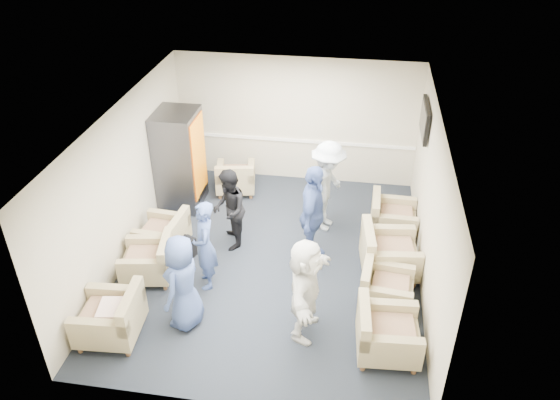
% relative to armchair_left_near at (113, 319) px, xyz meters
% --- Properties ---
extents(floor, '(6.00, 6.00, 0.00)m').
position_rel_armchair_left_near_xyz_m(floor, '(1.97, 2.09, -0.34)').
color(floor, black).
rests_on(floor, ground).
extents(ceiling, '(6.00, 6.00, 0.00)m').
position_rel_armchair_left_near_xyz_m(ceiling, '(1.97, 2.09, 2.36)').
color(ceiling, white).
rests_on(ceiling, back_wall).
extents(back_wall, '(5.00, 0.02, 2.70)m').
position_rel_armchair_left_near_xyz_m(back_wall, '(1.97, 5.09, 1.01)').
color(back_wall, beige).
rests_on(back_wall, floor).
extents(front_wall, '(5.00, 0.02, 2.70)m').
position_rel_armchair_left_near_xyz_m(front_wall, '(1.97, -0.91, 1.01)').
color(front_wall, beige).
rests_on(front_wall, floor).
extents(left_wall, '(0.02, 6.00, 2.70)m').
position_rel_armchair_left_near_xyz_m(left_wall, '(-0.53, 2.09, 1.01)').
color(left_wall, beige).
rests_on(left_wall, floor).
extents(right_wall, '(0.02, 6.00, 2.70)m').
position_rel_armchair_left_near_xyz_m(right_wall, '(4.47, 2.09, 1.01)').
color(right_wall, beige).
rests_on(right_wall, floor).
extents(chair_rail, '(4.98, 0.04, 0.06)m').
position_rel_armchair_left_near_xyz_m(chair_rail, '(1.97, 5.07, 0.56)').
color(chair_rail, white).
rests_on(chair_rail, back_wall).
extents(tv, '(0.10, 1.00, 0.58)m').
position_rel_armchair_left_near_xyz_m(tv, '(4.41, 3.89, 1.70)').
color(tv, black).
rests_on(tv, right_wall).
extents(armchair_left_near, '(0.91, 0.91, 0.69)m').
position_rel_armchair_left_near_xyz_m(armchair_left_near, '(0.00, 0.00, 0.00)').
color(armchair_left_near, '#9B8B64').
rests_on(armchair_left_near, floor).
extents(armchair_left_mid, '(0.91, 0.91, 0.64)m').
position_rel_armchair_left_near_xyz_m(armchair_left_mid, '(0.05, 1.37, -0.02)').
color(armchair_left_mid, '#9B8B64').
rests_on(armchair_left_mid, floor).
extents(armchair_left_far, '(0.85, 0.85, 0.63)m').
position_rel_armchair_left_near_xyz_m(armchair_left_far, '(0.04, 2.12, -0.03)').
color(armchair_left_far, '#9B8B64').
rests_on(armchair_left_far, floor).
extents(armchair_right_near, '(0.91, 0.91, 0.68)m').
position_rel_armchair_left_near_xyz_m(armchair_right_near, '(3.85, 0.29, -0.00)').
color(armchair_right_near, '#9B8B64').
rests_on(armchair_right_near, floor).
extents(armchair_right_midnear, '(0.85, 0.85, 0.63)m').
position_rel_armchair_left_near_xyz_m(armchair_right_midnear, '(3.84, 1.28, -0.03)').
color(armchair_right_midnear, '#9B8B64').
rests_on(armchair_right_midnear, floor).
extents(armchair_right_midfar, '(1.02, 1.02, 0.73)m').
position_rel_armchair_left_near_xyz_m(armchair_right_midfar, '(3.88, 2.10, 0.02)').
color(armchair_right_midfar, '#9B8B64').
rests_on(armchair_right_midfar, floor).
extents(armchair_right_far, '(0.83, 0.83, 0.65)m').
position_rel_armchair_left_near_xyz_m(armchair_right_far, '(3.97, 3.25, -0.02)').
color(armchair_right_far, '#9B8B64').
rests_on(armchair_right_far, floor).
extents(armchair_corner, '(0.90, 0.90, 0.62)m').
position_rel_armchair_left_near_xyz_m(armchair_corner, '(0.82, 4.27, -0.03)').
color(armchair_corner, '#9B8B64').
rests_on(armchair_corner, floor).
extents(vending_machine, '(0.80, 0.94, 1.97)m').
position_rel_armchair_left_near_xyz_m(vending_machine, '(-0.12, 3.69, 0.65)').
color(vending_machine, '#4A4A51').
rests_on(vending_machine, floor).
extents(backpack, '(0.30, 0.25, 0.43)m').
position_rel_armchair_left_near_xyz_m(backpack, '(0.48, 2.03, -0.12)').
color(backpack, black).
rests_on(backpack, floor).
extents(pillow, '(0.39, 0.47, 0.12)m').
position_rel_armchair_left_near_xyz_m(pillow, '(-0.01, -0.00, 0.17)').
color(pillow, white).
rests_on(pillow, armchair_left_near).
extents(person_front_left, '(0.65, 0.84, 1.54)m').
position_rel_armchair_left_near_xyz_m(person_front_left, '(0.94, 0.44, 0.43)').
color(person_front_left, '#3C5190').
rests_on(person_front_left, floor).
extents(person_mid_left, '(0.54, 0.66, 1.55)m').
position_rel_armchair_left_near_xyz_m(person_mid_left, '(1.01, 1.34, 0.43)').
color(person_mid_left, '#3C5190').
rests_on(person_mid_left, floor).
extents(person_back_left, '(0.74, 0.85, 1.51)m').
position_rel_armchair_left_near_xyz_m(person_back_left, '(1.15, 2.45, 0.41)').
color(person_back_left, black).
rests_on(person_back_left, floor).
extents(person_back_right, '(0.92, 1.27, 1.76)m').
position_rel_armchair_left_near_xyz_m(person_back_right, '(2.79, 3.29, 0.54)').
color(person_back_right, white).
rests_on(person_back_right, floor).
extents(person_mid_right, '(0.52, 1.10, 1.83)m').
position_rel_armchair_left_near_xyz_m(person_mid_right, '(2.63, 2.24, 0.58)').
color(person_mid_right, '#3C5190').
rests_on(person_mid_right, floor).
extents(person_front_right, '(0.62, 1.54, 1.62)m').
position_rel_armchair_left_near_xyz_m(person_front_right, '(2.71, 0.53, 0.47)').
color(person_front_right, white).
rests_on(person_front_right, floor).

